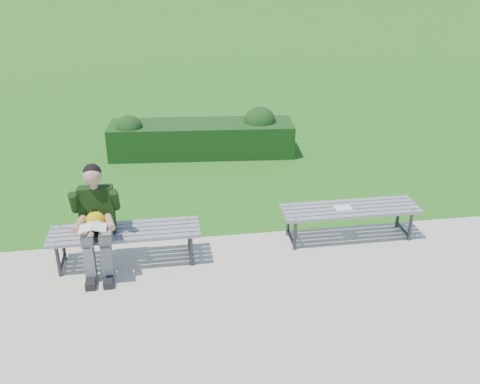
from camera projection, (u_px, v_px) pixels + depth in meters
ground at (240, 236)px, 7.26m from camera, size 80.00×80.00×0.00m
walkway at (265, 315)px, 5.69m from camera, size 30.00×3.50×0.02m
hedge at (204, 136)px, 9.96m from camera, size 3.45×1.15×0.88m
bench_left at (125, 234)px, 6.46m from camera, size 1.80×0.50×0.46m
bench_right at (350, 211)px, 7.01m from camera, size 1.80×0.50×0.46m
seated_boy at (96, 217)px, 6.21m from camera, size 0.56×0.76×1.31m
paper_sheet at (343, 208)px, 6.97m from camera, size 0.22×0.16×0.01m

